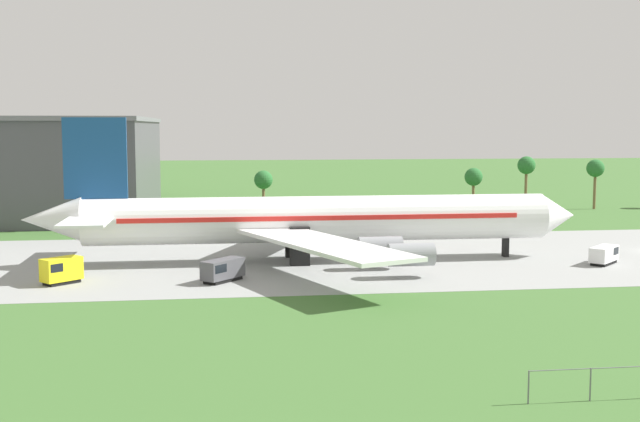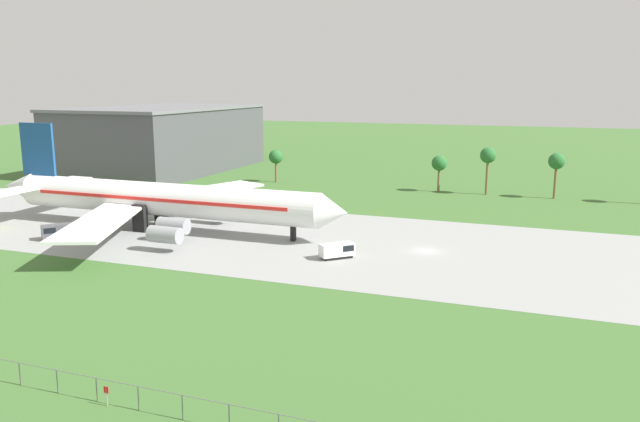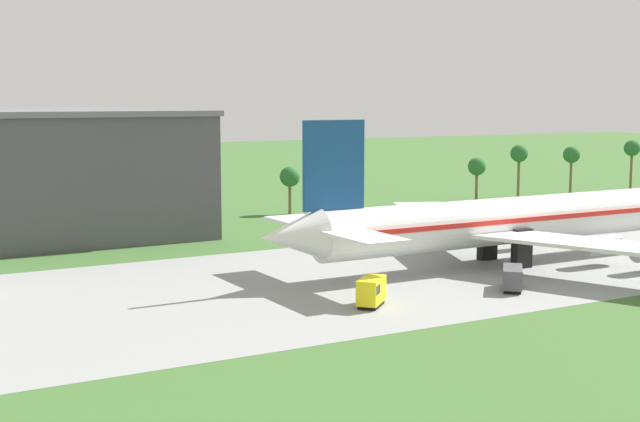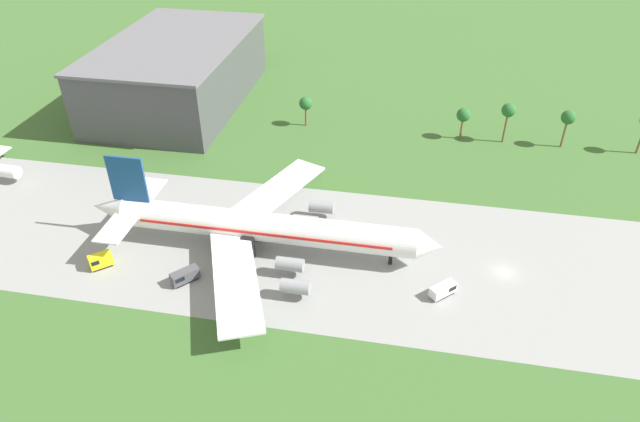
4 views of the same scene
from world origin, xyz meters
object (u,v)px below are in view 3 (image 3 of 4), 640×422
(jet_airliner, at_px, (515,221))
(baggage_tug, at_px, (371,292))
(fuel_truck, at_px, (513,278))
(terminal_building, at_px, (45,166))

(jet_airliner, distance_m, baggage_tug, 30.75)
(baggage_tug, xyz_separation_m, fuel_truck, (17.23, -1.04, -0.20))
(jet_airliner, bearing_deg, baggage_tug, -158.38)
(baggage_tug, bearing_deg, terminal_building, 100.60)
(baggage_tug, relative_size, terminal_building, 0.07)
(terminal_building, bearing_deg, jet_airliner, -56.56)
(baggage_tug, xyz_separation_m, terminal_building, (-14.16, 75.64, 7.78))
(fuel_truck, bearing_deg, terminal_building, 112.26)
(jet_airliner, xyz_separation_m, terminal_building, (-42.53, 64.39, 4.04))
(baggage_tug, height_order, fuel_truck, baggage_tug)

